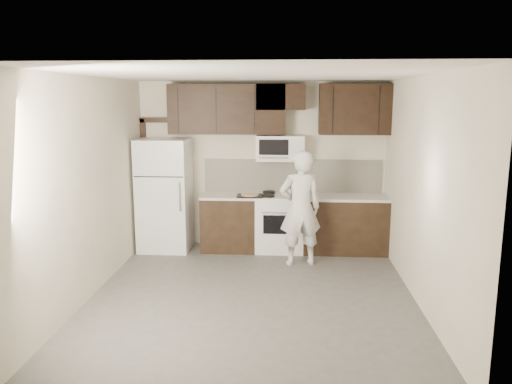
# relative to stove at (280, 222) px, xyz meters

# --- Properties ---
(floor) EXTENTS (4.50, 4.50, 0.00)m
(floor) POSITION_rel_stove_xyz_m (-0.30, -1.94, -0.46)
(floor) COLOR #4D4A48
(floor) RESTS_ON ground
(back_wall) EXTENTS (4.00, 0.00, 4.00)m
(back_wall) POSITION_rel_stove_xyz_m (-0.30, 0.31, 0.89)
(back_wall) COLOR #BAB39E
(back_wall) RESTS_ON ground
(ceiling) EXTENTS (4.50, 4.50, 0.00)m
(ceiling) POSITION_rel_stove_xyz_m (-0.30, -1.94, 2.24)
(ceiling) COLOR white
(ceiling) RESTS_ON back_wall
(counter_run) EXTENTS (2.95, 0.64, 0.91)m
(counter_run) POSITION_rel_stove_xyz_m (0.30, 0.00, -0.00)
(counter_run) COLOR black
(counter_run) RESTS_ON floor
(stove) EXTENTS (0.76, 0.66, 0.94)m
(stove) POSITION_rel_stove_xyz_m (0.00, 0.00, 0.00)
(stove) COLOR white
(stove) RESTS_ON floor
(backsplash) EXTENTS (2.90, 0.02, 0.54)m
(backsplash) POSITION_rel_stove_xyz_m (0.20, 0.30, 0.72)
(backsplash) COLOR silver
(backsplash) RESTS_ON counter_run
(upper_cabinets) EXTENTS (3.48, 0.35, 0.78)m
(upper_cabinets) POSITION_rel_stove_xyz_m (-0.09, 0.14, 1.82)
(upper_cabinets) COLOR black
(upper_cabinets) RESTS_ON back_wall
(microwave) EXTENTS (0.76, 0.42, 0.40)m
(microwave) POSITION_rel_stove_xyz_m (-0.00, 0.12, 1.19)
(microwave) COLOR white
(microwave) RESTS_ON upper_cabinets
(refrigerator) EXTENTS (0.80, 0.76, 1.80)m
(refrigerator) POSITION_rel_stove_xyz_m (-1.85, -0.05, 0.44)
(refrigerator) COLOR white
(refrigerator) RESTS_ON floor
(door_trim) EXTENTS (0.50, 0.08, 2.12)m
(door_trim) POSITION_rel_stove_xyz_m (-2.22, 0.27, 0.79)
(door_trim) COLOR black
(door_trim) RESTS_ON floor
(saucepan) EXTENTS (0.31, 0.19, 0.18)m
(saucepan) POSITION_rel_stove_xyz_m (0.18, -0.15, 0.52)
(saucepan) COLOR silver
(saucepan) RESTS_ON stove
(baking_tray) EXTENTS (0.42, 0.32, 0.02)m
(baking_tray) POSITION_rel_stove_xyz_m (-0.47, -0.16, 0.46)
(baking_tray) COLOR black
(baking_tray) RESTS_ON counter_run
(pizza) EXTENTS (0.28, 0.28, 0.02)m
(pizza) POSITION_rel_stove_xyz_m (-0.47, -0.16, 0.48)
(pizza) COLOR beige
(pizza) RESTS_ON baking_tray
(person) EXTENTS (0.69, 0.53, 1.70)m
(person) POSITION_rel_stove_xyz_m (0.31, -0.69, 0.39)
(person) COLOR white
(person) RESTS_ON floor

